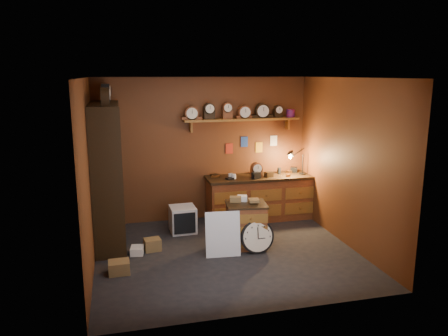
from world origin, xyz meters
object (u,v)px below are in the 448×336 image
at_px(workbench, 261,195).
at_px(big_round_clock, 257,237).
at_px(shelving_unit, 106,168).
at_px(low_cabinet, 246,223).

height_order(workbench, big_round_clock, workbench).
distance_m(shelving_unit, big_round_clock, 2.68).
bearing_deg(workbench, big_round_clock, -110.61).
relative_size(low_cabinet, big_round_clock, 1.54).
xyz_separation_m(workbench, low_cabinet, (-0.68, -1.27, -0.07)).
bearing_deg(low_cabinet, shelving_unit, 168.09).
distance_m(workbench, low_cabinet, 1.45).
relative_size(workbench, big_round_clock, 3.95).
relative_size(shelving_unit, low_cabinet, 3.14).
bearing_deg(big_round_clock, workbench, 69.39).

